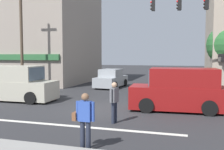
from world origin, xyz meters
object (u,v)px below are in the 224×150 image
(van_parked_curbside, at_px, (17,84))
(sedan_waiting_far, at_px, (111,79))
(traffic_light_mast, at_px, (213,27))
(pedestrian_foreground_with_bag, at_px, (85,118))
(pedestrian_mid_crossing, at_px, (114,100))
(van_crossing_rightbound, at_px, (179,91))
(utility_pole_near_left, at_px, (21,37))

(van_parked_curbside, relative_size, sedan_waiting_far, 1.10)
(sedan_waiting_far, bearing_deg, traffic_light_mast, -37.96)
(pedestrian_foreground_with_bag, bearing_deg, pedestrian_mid_crossing, 90.61)
(traffic_light_mast, distance_m, van_crossing_rightbound, 4.28)
(traffic_light_mast, bearing_deg, sedan_waiting_far, 142.04)
(traffic_light_mast, height_order, van_crossing_rightbound, traffic_light_mast)
(van_parked_curbside, height_order, van_crossing_rightbound, same)
(utility_pole_near_left, height_order, pedestrian_foreground_with_bag, utility_pole_near_left)
(utility_pole_near_left, bearing_deg, pedestrian_foreground_with_bag, -47.52)
(utility_pole_near_left, height_order, van_parked_curbside, utility_pole_near_left)
(utility_pole_near_left, distance_m, van_crossing_rightbound, 12.78)
(sedan_waiting_far, bearing_deg, pedestrian_foreground_with_bag, -76.04)
(van_parked_curbside, distance_m, pedestrian_mid_crossing, 7.94)
(utility_pole_near_left, bearing_deg, sedan_waiting_far, 36.61)
(traffic_light_mast, bearing_deg, utility_pole_near_left, 172.88)
(van_parked_curbside, height_order, pedestrian_mid_crossing, van_parked_curbside)
(traffic_light_mast, height_order, van_parked_curbside, traffic_light_mast)
(van_crossing_rightbound, height_order, pedestrian_foreground_with_bag, van_crossing_rightbound)
(traffic_light_mast, distance_m, van_parked_curbside, 11.88)
(van_parked_curbside, bearing_deg, utility_pole_near_left, 121.02)
(traffic_light_mast, distance_m, pedestrian_foreground_with_bag, 10.07)
(van_parked_curbside, bearing_deg, traffic_light_mast, 10.06)
(van_crossing_rightbound, bearing_deg, van_parked_curbside, 178.96)
(utility_pole_near_left, relative_size, van_crossing_rightbound, 1.69)
(traffic_light_mast, distance_m, pedestrian_mid_crossing, 7.56)
(van_crossing_rightbound, relative_size, pedestrian_foreground_with_bag, 2.82)
(van_parked_curbside, relative_size, pedestrian_foreground_with_bag, 2.78)
(sedan_waiting_far, distance_m, pedestrian_mid_crossing, 11.95)
(utility_pole_near_left, distance_m, pedestrian_mid_crossing, 12.18)
(traffic_light_mast, distance_m, sedan_waiting_far, 10.36)
(van_crossing_rightbound, bearing_deg, sedan_waiting_far, 126.36)
(sedan_waiting_far, relative_size, pedestrian_foreground_with_bag, 2.53)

